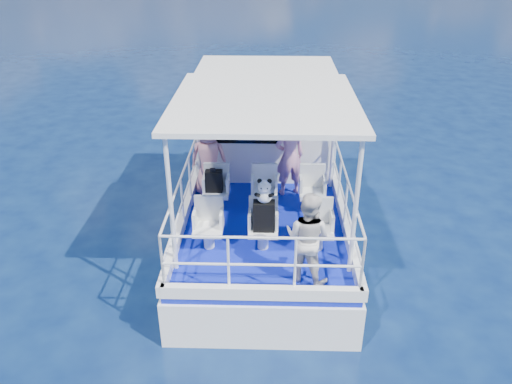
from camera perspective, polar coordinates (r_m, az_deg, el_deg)
ground at (r=9.79m, az=0.87°, el=-7.12°), size 2000.00×2000.00×0.00m
hull at (r=10.63m, az=0.95°, el=-4.04°), size 3.00×7.00×1.60m
deck at (r=10.21m, az=0.99°, el=0.02°), size 2.90×6.90×0.10m
cabin at (r=10.95m, az=1.13°, el=8.54°), size 2.85×2.00×2.20m
canopy at (r=8.22m, az=1.01°, el=10.34°), size 3.00×3.20×0.08m
canopy_posts at (r=8.58m, az=0.94°, el=2.95°), size 2.77×2.97×2.20m
railings at (r=8.56m, az=0.88°, el=-1.61°), size 2.84×3.59×1.00m
seat_port_fwd at (r=9.44m, az=-4.53°, el=-0.87°), size 0.48×0.46×0.38m
seat_center_fwd at (r=9.39m, az=0.94°, el=-0.95°), size 0.48×0.46×0.38m
seat_stbd_fwd at (r=9.42m, az=6.42°, el=-1.02°), size 0.48×0.46×0.38m
seat_port_aft at (r=8.33m, az=-5.42°, el=-5.14°), size 0.48×0.46×0.38m
seat_center_aft at (r=8.27m, az=0.81°, el=-5.26°), size 0.48×0.46×0.38m
seat_stbd_aft at (r=8.31m, az=7.05°, el=-5.32°), size 0.48×0.46×0.38m
passenger_port_fwd at (r=9.79m, az=-5.40°, el=3.83°), size 0.58×0.43×1.50m
passenger_stbd_fwd at (r=9.73m, az=3.87°, el=4.10°), size 0.67×0.54×1.61m
passenger_stbd_aft at (r=7.33m, az=5.91°, el=-5.23°), size 0.87×0.81×1.44m
backpack_port at (r=9.25m, az=-4.83°, el=1.26°), size 0.32×0.18×0.41m
backpack_center at (r=7.99m, az=0.91°, el=-2.77°), size 0.34×0.19×0.52m
compact_camera at (r=9.14m, az=-4.99°, el=2.54°), size 0.10×0.06×0.06m
panda at (r=7.77m, az=0.97°, el=0.14°), size 0.26×0.22×0.40m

